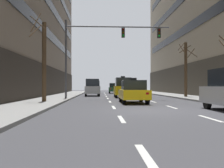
% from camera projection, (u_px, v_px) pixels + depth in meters
% --- Properties ---
extents(ground_plane, '(120.00, 120.00, 0.00)m').
position_uv_depth(ground_plane, '(150.00, 111.00, 12.23)').
color(ground_plane, '#424247').
extents(sidewalk_left, '(3.30, 80.00, 0.14)m').
position_uv_depth(sidewalk_left, '(12.00, 110.00, 11.90)').
color(sidewalk_left, gray).
rests_on(sidewalk_left, ground).
extents(lane_stripe_l1_s2, '(0.16, 2.00, 0.01)m').
position_uv_depth(lane_stripe_l1_s2, '(148.00, 159.00, 4.16)').
color(lane_stripe_l1_s2, silver).
rests_on(lane_stripe_l1_s2, ground).
extents(lane_stripe_l1_s3, '(0.16, 2.00, 0.01)m').
position_uv_depth(lane_stripe_l1_s3, '(121.00, 119.00, 9.16)').
color(lane_stripe_l1_s3, silver).
rests_on(lane_stripe_l1_s3, ground).
extents(lane_stripe_l1_s4, '(0.16, 2.00, 0.01)m').
position_uv_depth(lane_stripe_l1_s4, '(114.00, 107.00, 14.15)').
color(lane_stripe_l1_s4, silver).
rests_on(lane_stripe_l1_s4, ground).
extents(lane_stripe_l1_s5, '(0.16, 2.00, 0.01)m').
position_uv_depth(lane_stripe_l1_s5, '(110.00, 102.00, 19.14)').
color(lane_stripe_l1_s5, silver).
rests_on(lane_stripe_l1_s5, ground).
extents(lane_stripe_l1_s6, '(0.16, 2.00, 0.01)m').
position_uv_depth(lane_stripe_l1_s6, '(108.00, 98.00, 24.14)').
color(lane_stripe_l1_s6, silver).
rests_on(lane_stripe_l1_s6, ground).
extents(lane_stripe_l1_s7, '(0.16, 2.00, 0.01)m').
position_uv_depth(lane_stripe_l1_s7, '(106.00, 96.00, 29.13)').
color(lane_stripe_l1_s7, silver).
rests_on(lane_stripe_l1_s7, ground).
extents(lane_stripe_l1_s8, '(0.16, 2.00, 0.01)m').
position_uv_depth(lane_stripe_l1_s8, '(105.00, 95.00, 34.12)').
color(lane_stripe_l1_s8, silver).
rests_on(lane_stripe_l1_s8, ground).
extents(lane_stripe_l1_s9, '(0.16, 2.00, 0.01)m').
position_uv_depth(lane_stripe_l1_s9, '(105.00, 94.00, 39.12)').
color(lane_stripe_l1_s9, silver).
rests_on(lane_stripe_l1_s9, ground).
extents(lane_stripe_l1_s10, '(0.16, 2.00, 0.01)m').
position_uv_depth(lane_stripe_l1_s10, '(104.00, 93.00, 44.11)').
color(lane_stripe_l1_s10, silver).
rests_on(lane_stripe_l1_s10, ground).
extents(lane_stripe_l2_s3, '(0.16, 2.00, 0.01)m').
position_uv_depth(lane_stripe_l2_s3, '(210.00, 118.00, 9.32)').
color(lane_stripe_l2_s3, silver).
rests_on(lane_stripe_l2_s3, ground).
extents(lane_stripe_l2_s4, '(0.16, 2.00, 0.01)m').
position_uv_depth(lane_stripe_l2_s4, '(171.00, 107.00, 14.31)').
color(lane_stripe_l2_s4, silver).
rests_on(lane_stripe_l2_s4, ground).
extents(lane_stripe_l2_s5, '(0.16, 2.00, 0.01)m').
position_uv_depth(lane_stripe_l2_s5, '(153.00, 102.00, 19.31)').
color(lane_stripe_l2_s5, silver).
rests_on(lane_stripe_l2_s5, ground).
extents(lane_stripe_l2_s6, '(0.16, 2.00, 0.01)m').
position_uv_depth(lane_stripe_l2_s6, '(142.00, 98.00, 24.30)').
color(lane_stripe_l2_s6, silver).
rests_on(lane_stripe_l2_s6, ground).
extents(lane_stripe_l2_s7, '(0.16, 2.00, 0.01)m').
position_uv_depth(lane_stripe_l2_s7, '(135.00, 96.00, 29.30)').
color(lane_stripe_l2_s7, silver).
rests_on(lane_stripe_l2_s7, ground).
extents(lane_stripe_l2_s8, '(0.16, 2.00, 0.01)m').
position_uv_depth(lane_stripe_l2_s8, '(130.00, 95.00, 34.29)').
color(lane_stripe_l2_s8, silver).
rests_on(lane_stripe_l2_s8, ground).
extents(lane_stripe_l2_s9, '(0.16, 2.00, 0.01)m').
position_uv_depth(lane_stripe_l2_s9, '(126.00, 94.00, 39.28)').
color(lane_stripe_l2_s9, silver).
rests_on(lane_stripe_l2_s9, ground).
extents(lane_stripe_l2_s10, '(0.16, 2.00, 0.01)m').
position_uv_depth(lane_stripe_l2_s10, '(123.00, 93.00, 44.28)').
color(lane_stripe_l2_s10, silver).
rests_on(lane_stripe_l2_s10, ground).
extents(taxi_driving_0, '(1.86, 4.30, 2.24)m').
position_uv_depth(taxi_driving_0, '(123.00, 88.00, 26.39)').
color(taxi_driving_0, black).
rests_on(taxi_driving_0, ground).
extents(taxi_driving_1, '(1.81, 4.29, 1.78)m').
position_uv_depth(taxi_driving_1, '(133.00, 92.00, 17.71)').
color(taxi_driving_1, black).
rests_on(taxi_driving_1, ground).
extents(car_driving_2, '(1.86, 4.30, 2.07)m').
position_uv_depth(car_driving_2, '(95.00, 87.00, 41.30)').
color(car_driving_2, black).
rests_on(car_driving_2, ground).
extents(car_driving_3, '(1.96, 4.46, 1.66)m').
position_uv_depth(car_driving_3, '(114.00, 88.00, 40.95)').
color(car_driving_3, black).
rests_on(car_driving_3, ground).
extents(car_driving_4, '(1.94, 4.29, 2.04)m').
position_uv_depth(car_driving_4, '(92.00, 88.00, 30.20)').
color(car_driving_4, black).
rests_on(car_driving_4, ground).
extents(traffic_signal_0, '(9.18, 0.35, 6.82)m').
position_uv_depth(traffic_signal_0, '(102.00, 43.00, 21.90)').
color(traffic_signal_0, '#4C4C51').
rests_on(traffic_signal_0, sidewalk_left).
extents(street_tree_0, '(1.21, 1.82, 6.36)m').
position_uv_depth(street_tree_0, '(44.00, 60.00, 17.35)').
color(street_tree_0, '#4C3823').
rests_on(street_tree_0, sidewalk_left).
extents(street_tree_1, '(1.79, 1.81, 5.70)m').
position_uv_depth(street_tree_1, '(186.00, 68.00, 25.43)').
color(street_tree_1, '#4C3823').
rests_on(street_tree_1, sidewalk_right).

